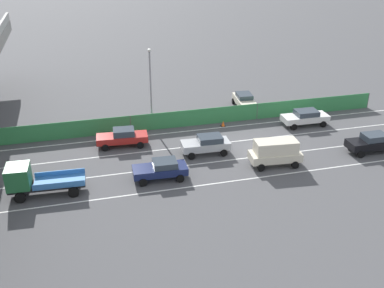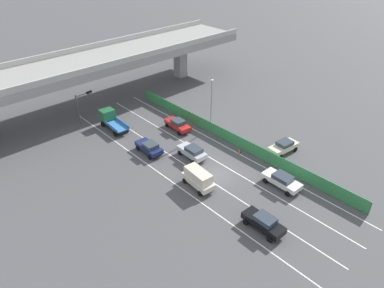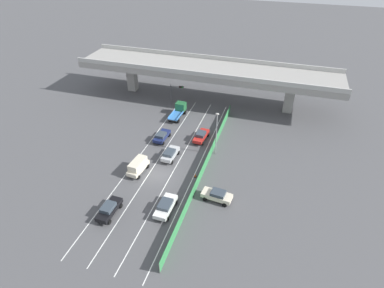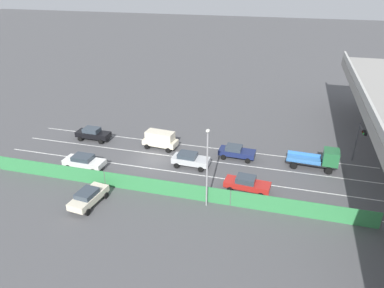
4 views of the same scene
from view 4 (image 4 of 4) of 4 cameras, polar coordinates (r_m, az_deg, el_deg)
ground_plane at (r=43.46m, az=-6.21°, el=-2.64°), size 300.00×300.00×0.00m
lane_line_left_edge at (r=46.80m, az=0.53°, el=-0.30°), size 0.14×43.73×0.01m
lane_line_mid_left at (r=43.79m, az=-0.66°, el=-2.24°), size 0.14×43.73×0.01m
lane_line_mid_right at (r=40.85m, az=-2.03°, el=-4.46°), size 0.14×43.73×0.01m
lane_line_right_edge at (r=38.02m, az=-3.61°, el=-7.02°), size 0.14×43.73×0.01m
green_fence at (r=36.59m, az=-4.27°, el=-6.89°), size 0.10×39.83×1.72m
car_sedan_black at (r=49.83m, az=-15.28°, el=1.61°), size 2.01×4.57×1.70m
car_van_cream at (r=45.93m, az=-5.02°, el=0.80°), size 2.34×4.45×2.23m
car_sedan_red at (r=37.54m, az=8.61°, el=-6.14°), size 2.22×4.74×1.65m
car_sedan_silver at (r=41.62m, az=-0.30°, el=-2.39°), size 2.16×4.31×1.64m
car_sedan_navy at (r=43.78m, az=6.97°, el=-1.17°), size 2.17×4.37×1.56m
car_hatchback_white at (r=43.04m, az=-16.59°, el=-2.60°), size 2.15×4.73×1.58m
flatbed_truck_blue at (r=43.47m, az=19.70°, el=-2.22°), size 2.44×5.64×2.47m
parked_sedan_cream at (r=36.49m, az=-15.95°, el=-7.95°), size 4.54×2.37×1.61m
traffic_light at (r=45.06m, az=24.82°, el=0.98°), size 2.88×0.46×4.90m
street_lamp at (r=33.02m, az=2.40°, el=-2.80°), size 0.60×0.36×7.99m
traffic_cone at (r=38.47m, az=-7.42°, el=-6.28°), size 0.47×0.47×0.61m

